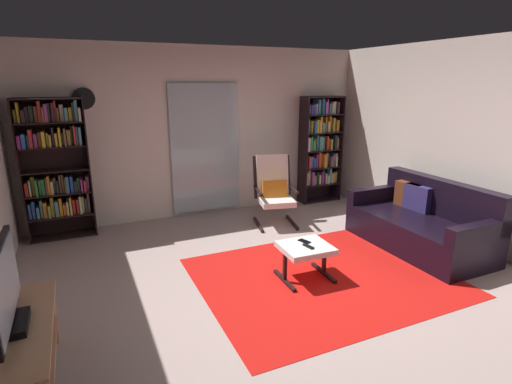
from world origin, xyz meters
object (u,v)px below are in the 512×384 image
Objects in this scene: wall_clock at (84,98)px; cell_phone at (304,241)px; bookshelf_near_sofa at (320,146)px; ottoman at (305,251)px; tv_remote at (308,246)px; leather_sofa at (421,224)px; television at (5,291)px; lounge_armchair at (274,188)px; tv_stand at (16,354)px; bookshelf_near_tv at (55,165)px.

cell_phone is at bearing -51.67° from wall_clock.
wall_clock reaches higher than bookshelf_near_sofa.
ottoman is 3.75× the size of tv_remote.
tv_remote is at bearing -125.03° from bookshelf_near_sofa.
ottoman is at bearing 79.40° from tv_remote.
bookshelf_near_sofa reaches higher than ottoman.
cell_phone is (-1.78, -0.06, 0.09)m from leather_sofa.
cell_phone is at bearing 66.42° from ottoman.
television is 3.51m from wall_clock.
leather_sofa is 1.76× the size of lounge_armchair.
tv_stand is 8.71× the size of cell_phone.
ottoman is at bearing -130.00° from cell_phone.
leather_sofa is 12.47× the size of tv_remote.
bookshelf_near_tv is (0.23, 3.12, 0.20)m from television.
bookshelf_near_sofa reaches higher than lounge_armchair.
leather_sofa is at bearing 4.63° from ottoman.
television is at bearing -101.46° from wall_clock.
bookshelf_near_tv reaches higher than tv_remote.
bookshelf_near_sofa is 3.82m from wall_clock.
tv_stand is 4.21× the size of wall_clock.
lounge_armchair reaches higher than tv_remote.
television reaches higher than cell_phone.
bookshelf_near_tv is 4.16m from bookshelf_near_sofa.
bookshelf_near_tv reaches higher than tv_stand.
lounge_armchair reaches higher than tv_stand.
bookshelf_near_sofa is (4.39, 3.17, 0.63)m from tv_stand.
tv_remote is (-1.77, -2.53, -0.59)m from bookshelf_near_sofa.
television is 0.47× the size of bookshelf_near_tv.
bookshelf_near_tv is 3.43m from cell_phone.
wall_clock is at bearing 178.04° from bookshelf_near_sofa.
bookshelf_near_tv is at bearing -160.12° from wall_clock.
cell_phone is at bearing -44.12° from bookshelf_near_tv.
wall_clock reaches higher than tv_remote.
television is at bearing -177.26° from tv_remote.
bookshelf_near_tv reaches higher than ottoman.
cell_phone is 3.52m from wall_clock.
wall_clock is (0.67, 3.28, 1.05)m from television.
tv_stand is at bearing -169.20° from leather_sofa.
cell_phone is 0.48× the size of wall_clock.
tv_stand reaches higher than ottoman.
bookshelf_near_tv is 13.41× the size of cell_phone.
tv_stand reaches higher than tv_remote.
tv_stand is at bearing -101.44° from wall_clock.
television is 2.74m from ottoman.
lounge_armchair is 7.10× the size of tv_remote.
bookshelf_near_sofa is 3.01m from cell_phone.
bookshelf_near_sofa is (4.16, 0.03, -0.02)m from bookshelf_near_tv.
tv_remote is (-1.82, -0.20, 0.09)m from leather_sofa.
tv_remote is (2.61, 0.62, -0.40)m from television.
bookshelf_near_tv is 13.03× the size of tv_remote.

